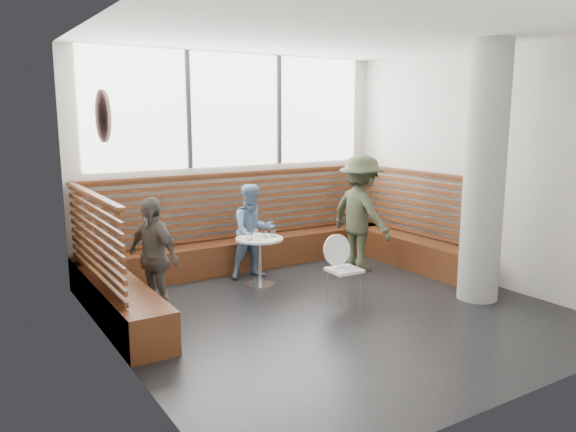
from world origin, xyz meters
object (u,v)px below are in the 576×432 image
cafe_chair (341,263)px  adult_man (361,214)px  child_back (253,231)px  child_left (153,257)px  concrete_column (485,173)px  cafe_table (260,251)px

cafe_chair → adult_man: 1.50m
child_back → child_left: 1.87m
concrete_column → cafe_table: bearing=136.7°
concrete_column → child_back: 3.20m
concrete_column → adult_man: (-0.44, 1.82, -0.73)m
cafe_table → cafe_chair: size_ratio=0.80×
adult_man → child_back: size_ratio=1.28×
concrete_column → cafe_table: concrete_column is taller
child_back → child_left: (-1.71, -0.75, 0.02)m
child_back → concrete_column: bearing=-43.9°
cafe_chair → cafe_table: bearing=118.6°
adult_man → child_left: 3.27m
cafe_table → adult_man: bearing=-4.8°
concrete_column → cafe_chair: bearing=150.4°
child_left → adult_man: bearing=74.1°
cafe_table → adult_man: 1.70m
concrete_column → child_left: (-3.69, 1.59, -0.90)m
child_back → cafe_table: bearing=-99.7°
cafe_table → child_left: bearing=-167.0°
cafe_table → cafe_chair: bearing=-62.9°
adult_man → child_left: adult_man is taller
cafe_table → adult_man: adult_man is taller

